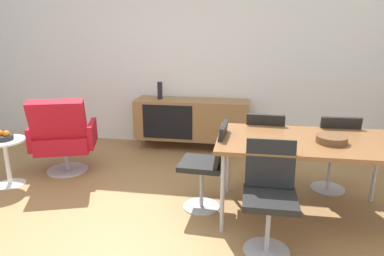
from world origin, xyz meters
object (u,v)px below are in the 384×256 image
dining_chair_near_window (208,162)px  wooden_bowl_on_table (332,139)px  sideboard (191,119)px  dining_chair_back_left (264,146)px  side_table_round (7,157)px  dining_table (309,144)px  vase_cobalt (160,90)px  lounge_chair_red (63,136)px  fruit_bowl (3,137)px  dining_chair_front_left (269,193)px  dining_chair_back_right (334,150)px

dining_chair_near_window → wooden_bowl_on_table: bearing=-3.0°
sideboard → dining_chair_back_left: (0.99, -1.16, 0.03)m
dining_chair_near_window → side_table_round: dining_chair_near_window is taller
sideboard → dining_table: dining_table is taller
sideboard → dining_chair_near_window: bearing=-75.3°
wooden_bowl_on_table → side_table_round: 3.36m
vase_cobalt → lounge_chair_red: size_ratio=0.26×
side_table_round → fruit_bowl: fruit_bowl is taller
dining_chair_front_left → sideboard: bearing=113.5°
dining_chair_near_window → dining_chair_back_left: size_ratio=1.00×
sideboard → wooden_bowl_on_table: wooden_bowl_on_table is taller
sideboard → dining_chair_back_right: (1.69, -1.16, 0.03)m
vase_cobalt → fruit_bowl: size_ratio=1.22×
fruit_bowl → side_table_round: bearing=-91.0°
dining_table → wooden_bowl_on_table: size_ratio=6.15×
dining_chair_near_window → vase_cobalt: bearing=117.7°
dining_table → dining_chair_near_window: size_ratio=1.87×
side_table_round → fruit_bowl: (0.00, 0.00, 0.23)m
dining_chair_back_left → side_table_round: 2.82m
side_table_round → dining_chair_near_window: bearing=-4.4°
dining_chair_front_left → side_table_round: dining_chair_front_left is taller
wooden_bowl_on_table → fruit_bowl: bearing=176.0°
dining_chair_back_left → side_table_round: size_ratio=1.65×
dining_chair_back_left → fruit_bowl: (-2.79, -0.39, 0.09)m
sideboard → dining_chair_back_right: size_ratio=1.87×
dining_chair_near_window → fruit_bowl: size_ratio=4.28×
wooden_bowl_on_table → dining_chair_near_window: 1.11m
dining_table → dining_chair_front_left: 0.70m
sideboard → dining_table: size_ratio=1.00×
dining_chair_front_left → fruit_bowl: 2.89m
dining_chair_back_left → fruit_bowl: 2.82m
dining_chair_back_left → lounge_chair_red: (-2.33, 0.02, -0.00)m
vase_cobalt → dining_table: (1.79, -1.72, -0.14)m
vase_cobalt → dining_chair_front_left: (1.44, -2.28, -0.37)m
dining_chair_back_right → vase_cobalt: bearing=151.6°
dining_chair_front_left → dining_chair_back_left: (-0.00, 1.12, 0.00)m
vase_cobalt → dining_chair_near_window: vase_cobalt is taller
lounge_chair_red → dining_chair_back_left: bearing=-0.4°
vase_cobalt → dining_chair_back_right: (2.15, -1.16, -0.37)m
dining_table → side_table_round: bearing=176.9°
vase_cobalt → dining_chair_front_left: size_ratio=0.28×
side_table_round → sideboard: bearing=40.6°
dining_table → fruit_bowl: dining_table is taller
sideboard → dining_chair_back_right: dining_chair_back_right is taller
dining_table → fruit_bowl: (-3.14, 0.17, -0.14)m
dining_table → dining_chair_back_right: size_ratio=1.87×
vase_cobalt → side_table_round: 2.12m
dining_table → vase_cobalt: bearing=136.2°
dining_chair_front_left → side_table_round: size_ratio=1.65×
vase_cobalt → lounge_chair_red: bearing=-127.9°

